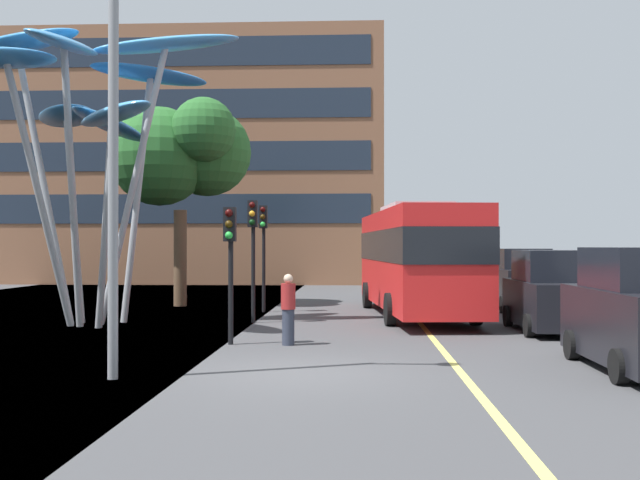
# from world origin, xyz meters

# --- Properties ---
(ground) EXTENTS (120.00, 240.00, 0.10)m
(ground) POSITION_xyz_m (-0.63, 0.00, -0.05)
(ground) COLOR #424244
(red_bus) EXTENTS (3.51, 11.29, 3.69)m
(red_bus) POSITION_xyz_m (3.03, 11.41, 2.02)
(red_bus) COLOR red
(red_bus) RESTS_ON ground
(leaf_sculpture) EXTENTS (9.03, 7.96, 8.94)m
(leaf_sculpture) POSITION_xyz_m (-6.90, 8.17, 6.71)
(leaf_sculpture) COLOR #9EA0A5
(leaf_sculpture) RESTS_ON ground
(traffic_light_kerb_near) EXTENTS (0.28, 0.42, 3.23)m
(traffic_light_kerb_near) POSITION_xyz_m (-1.89, 3.80, 2.35)
(traffic_light_kerb_near) COLOR black
(traffic_light_kerb_near) RESTS_ON ground
(traffic_light_kerb_far) EXTENTS (0.28, 0.42, 3.69)m
(traffic_light_kerb_far) POSITION_xyz_m (-2.05, 8.90, 2.67)
(traffic_light_kerb_far) COLOR black
(traffic_light_kerb_far) RESTS_ON ground
(traffic_light_island_mid) EXTENTS (0.28, 0.42, 3.74)m
(traffic_light_island_mid) POSITION_xyz_m (-2.19, 12.65, 2.71)
(traffic_light_island_mid) COLOR black
(traffic_light_island_mid) RESTS_ON ground
(car_parked_mid) EXTENTS (2.02, 4.36, 2.21)m
(car_parked_mid) POSITION_xyz_m (6.35, 7.00, 1.02)
(car_parked_mid) COLOR black
(car_parked_mid) RESTS_ON ground
(car_parked_far) EXTENTS (2.00, 4.54, 2.23)m
(car_parked_far) POSITION_xyz_m (7.02, 13.99, 1.05)
(car_parked_far) COLOR black
(car_parked_far) RESTS_ON ground
(car_side_street) EXTENTS (1.93, 4.45, 2.19)m
(car_side_street) POSITION_xyz_m (6.86, 20.84, 1.02)
(car_side_street) COLOR navy
(car_side_street) RESTS_ON ground
(car_far_side) EXTENTS (2.06, 4.02, 2.15)m
(car_far_side) POSITION_xyz_m (6.70, 28.22, 1.01)
(car_far_side) COLOR gold
(car_far_side) RESTS_ON ground
(street_lamp) EXTENTS (1.91, 0.44, 8.22)m
(street_lamp) POSITION_xyz_m (-2.75, -0.83, 5.22)
(street_lamp) COLOR gray
(street_lamp) RESTS_ON ground
(tree_pavement_near) EXTENTS (5.43, 4.61, 7.96)m
(tree_pavement_near) POSITION_xyz_m (-5.73, 15.66, 6.01)
(tree_pavement_near) COLOR brown
(tree_pavement_near) RESTS_ON ground
(pedestrian) EXTENTS (0.34, 0.34, 1.66)m
(pedestrian) POSITION_xyz_m (-0.52, 3.84, 0.83)
(pedestrian) COLOR #2D3342
(pedestrian) RESTS_ON ground
(backdrop_building) EXTENTS (25.73, 13.10, 15.71)m
(backdrop_building) POSITION_xyz_m (-10.17, 37.63, 7.86)
(backdrop_building) COLOR brown
(backdrop_building) RESTS_ON ground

